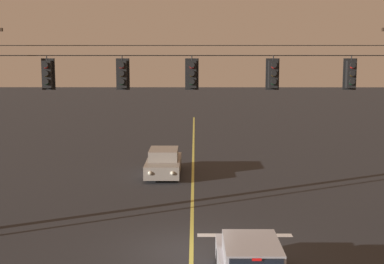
{
  "coord_description": "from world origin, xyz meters",
  "views": [
    {
      "loc": [
        0.12,
        -17.03,
        6.41
      ],
      "look_at": [
        0.0,
        3.13,
        3.51
      ],
      "focal_mm": 50.41,
      "sensor_mm": 36.0,
      "label": 1
    }
  ],
  "objects": [
    {
      "name": "traffic_light_rightmost",
      "position": [
        5.63,
        2.11,
        5.72
      ],
      "size": [
        0.48,
        0.41,
        1.22
      ],
      "color": "black"
    },
    {
      "name": "traffic_light_centre",
      "position": [
        0.0,
        2.11,
        5.72
      ],
      "size": [
        0.48,
        0.41,
        1.22
      ],
      "color": "black"
    },
    {
      "name": "traffic_light_right_inner",
      "position": [
        2.87,
        2.11,
        5.72
      ],
      "size": [
        0.48,
        0.41,
        1.22
      ],
      "color": "black"
    },
    {
      "name": "stop_bar_paint",
      "position": [
        1.9,
        1.53,
        0.0
      ],
      "size": [
        3.4,
        0.36,
        0.01
      ],
      "primitive_type": "cube",
      "color": "silver",
      "rests_on": "ground"
    },
    {
      "name": "signal_span_assembly",
      "position": [
        0.0,
        2.13,
        4.04
      ],
      "size": [
        16.9,
        0.32,
        7.78
      ],
      "color": "#38281C",
      "rests_on": "ground"
    },
    {
      "name": "car_oncoming_lead",
      "position": [
        -1.57,
        11.36,
        0.65
      ],
      "size": [
        1.8,
        4.42,
        1.39
      ],
      "color": "gray",
      "rests_on": "ground"
    },
    {
      "name": "lane_centre_stripe",
      "position": [
        0.0,
        8.13,
        0.0
      ],
      "size": [
        0.14,
        60.0,
        0.01
      ],
      "primitive_type": "cube",
      "color": "#D1C64C",
      "rests_on": "ground"
    },
    {
      "name": "traffic_light_leftmost",
      "position": [
        -5.13,
        2.11,
        5.72
      ],
      "size": [
        0.48,
        0.41,
        1.22
      ],
      "color": "black"
    },
    {
      "name": "ground_plane",
      "position": [
        0.0,
        0.0,
        0.0
      ],
      "size": [
        180.0,
        180.0,
        0.0
      ],
      "primitive_type": "plane",
      "color": "#28282B"
    },
    {
      "name": "traffic_light_left_inner",
      "position": [
        -2.47,
        2.11,
        5.72
      ],
      "size": [
        0.48,
        0.41,
        1.22
      ],
      "color": "black"
    }
  ]
}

